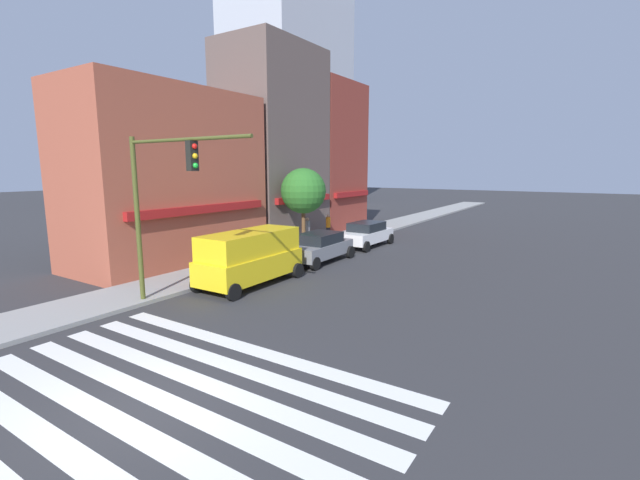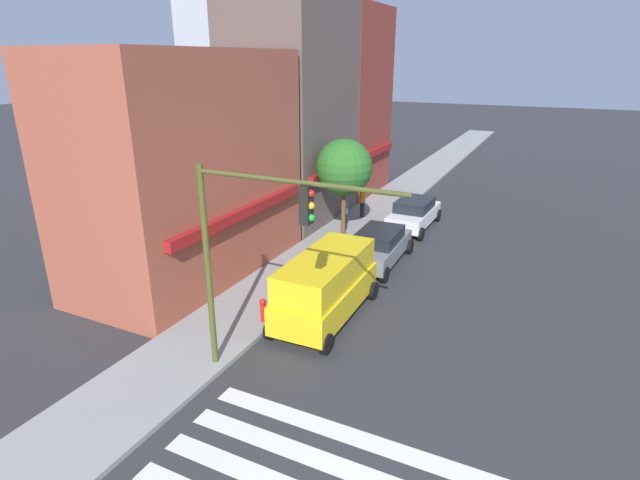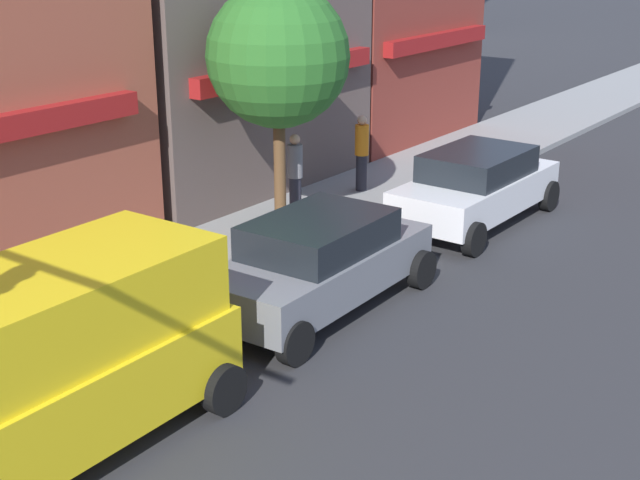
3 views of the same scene
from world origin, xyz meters
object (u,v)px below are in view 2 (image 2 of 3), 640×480
at_px(street_tree, 344,168).
at_px(traffic_signal, 248,239).
at_px(pedestrian_grey_coat, 345,212).
at_px(sedan_white, 414,213).
at_px(fire_hydrant, 263,309).
at_px(sedan_grey, 379,246).
at_px(pedestrian_orange_vest, 363,201).
at_px(van_yellow, 326,284).

bearing_deg(street_tree, traffic_signal, -168.36).
relative_size(traffic_signal, pedestrian_grey_coat, 3.46).
bearing_deg(sedan_white, fire_hydrant, 172.90).
distance_m(fire_hydrant, street_tree, 9.93).
distance_m(sedan_grey, street_tree, 4.66).
bearing_deg(pedestrian_grey_coat, sedan_white, 69.41).
relative_size(pedestrian_orange_vest, street_tree, 0.36).
height_order(pedestrian_grey_coat, fire_hydrant, pedestrian_grey_coat).
bearing_deg(pedestrian_orange_vest, traffic_signal, 2.39).
bearing_deg(traffic_signal, pedestrian_orange_vest, 10.11).
relative_size(sedan_grey, pedestrian_grey_coat, 2.51).
bearing_deg(fire_hydrant, sedan_grey, -13.78).
relative_size(van_yellow, sedan_white, 1.14).
height_order(sedan_white, fire_hydrant, sedan_white).
bearing_deg(pedestrian_orange_vest, van_yellow, 7.45).
height_order(van_yellow, fire_hydrant, van_yellow).
distance_m(sedan_white, pedestrian_grey_coat, 3.82).
xyz_separation_m(sedan_grey, pedestrian_grey_coat, (3.34, 3.11, 0.23)).
bearing_deg(sedan_grey, fire_hydrant, 164.64).
distance_m(van_yellow, sedan_grey, 5.52).
height_order(pedestrian_grey_coat, street_tree, street_tree).
distance_m(sedan_grey, pedestrian_orange_vest, 6.53).
bearing_deg(sedan_grey, pedestrian_orange_vest, 26.33).
distance_m(traffic_signal, van_yellow, 5.10).
bearing_deg(pedestrian_orange_vest, street_tree, -3.29).
distance_m(sedan_white, fire_hydrant, 12.61).
bearing_deg(pedestrian_orange_vest, sedan_white, 78.33).
xyz_separation_m(sedan_white, pedestrian_grey_coat, (-2.21, 3.11, 0.23)).
xyz_separation_m(pedestrian_orange_vest, fire_hydrant, (-12.70, -1.36, -0.46)).
distance_m(traffic_signal, street_tree, 12.36).
xyz_separation_m(sedan_white, fire_hydrant, (-12.49, 1.70, -0.23)).
bearing_deg(street_tree, van_yellow, -160.63).
bearing_deg(van_yellow, street_tree, 18.27).
bearing_deg(sedan_grey, sedan_white, -1.59).
height_order(van_yellow, pedestrian_grey_coat, van_yellow).
bearing_deg(traffic_signal, sedan_grey, -1.84).
xyz_separation_m(sedan_grey, sedan_white, (5.56, 0.00, 0.00)).
height_order(sedan_grey, fire_hydrant, sedan_grey).
distance_m(pedestrian_orange_vest, fire_hydrant, 12.78).
relative_size(traffic_signal, sedan_grey, 1.38).
bearing_deg(sedan_white, traffic_signal, 179.48).
relative_size(pedestrian_grey_coat, fire_hydrant, 2.10).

